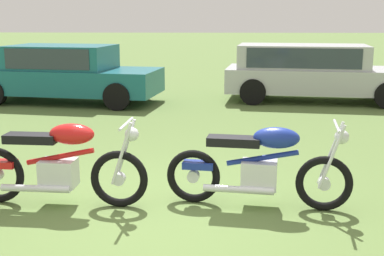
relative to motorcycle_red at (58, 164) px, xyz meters
name	(u,v)px	position (x,y,z in m)	size (l,w,h in m)	color
ground_plane	(155,212)	(1.12, -0.19, -0.49)	(120.00, 120.00, 0.00)	#567038
motorcycle_red	(58,164)	(0.00, 0.00, 0.00)	(2.13, 0.64, 1.02)	black
motorcycle_blue	(260,166)	(2.31, 0.02, -0.01)	(2.12, 0.66, 1.02)	black
car_teal	(65,71)	(-1.89, 7.22, 0.31)	(4.79, 2.49, 1.43)	#19606B
car_silver	(310,68)	(4.28, 7.63, 0.35)	(4.77, 2.41, 1.43)	#B2B5BA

